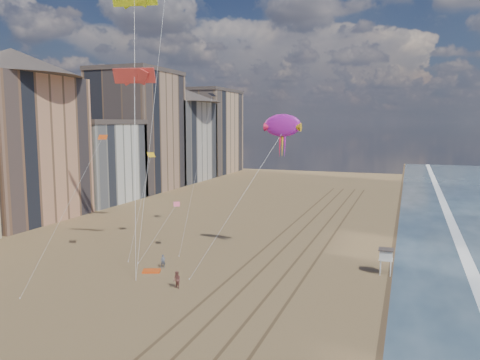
{
  "coord_description": "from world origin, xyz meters",
  "views": [
    {
      "loc": [
        16.1,
        -26.64,
        16.42
      ],
      "look_at": [
        -2.95,
        26.0,
        9.5
      ],
      "focal_mm": 35.0,
      "sensor_mm": 36.0,
      "label": 1
    }
  ],
  "objects_px": {
    "lifeguard_stand": "(386,255)",
    "grounded_kite": "(152,271)",
    "show_kite": "(282,126)",
    "kite_flyer_b": "(177,280)",
    "kite_flyer_a": "(163,261)"
  },
  "relations": [
    {
      "from": "grounded_kite",
      "to": "show_kite",
      "type": "xyz_separation_m",
      "value": [
        12.27,
        9.33,
        15.91
      ]
    },
    {
      "from": "lifeguard_stand",
      "to": "kite_flyer_b",
      "type": "bearing_deg",
      "value": -149.13
    },
    {
      "from": "kite_flyer_b",
      "to": "show_kite",
      "type": "bearing_deg",
      "value": 85.05
    },
    {
      "from": "kite_flyer_a",
      "to": "kite_flyer_b",
      "type": "xyz_separation_m",
      "value": [
        4.63,
        -5.49,
        0.14
      ]
    },
    {
      "from": "show_kite",
      "to": "kite_flyer_b",
      "type": "bearing_deg",
      "value": -119.03
    },
    {
      "from": "grounded_kite",
      "to": "kite_flyer_b",
      "type": "relative_size",
      "value": 1.08
    },
    {
      "from": "kite_flyer_b",
      "to": "kite_flyer_a",
      "type": "bearing_deg",
      "value": 154.21
    },
    {
      "from": "lifeguard_stand",
      "to": "grounded_kite",
      "type": "height_order",
      "value": "lifeguard_stand"
    },
    {
      "from": "grounded_kite",
      "to": "kite_flyer_b",
      "type": "height_order",
      "value": "kite_flyer_b"
    },
    {
      "from": "lifeguard_stand",
      "to": "kite_flyer_a",
      "type": "bearing_deg",
      "value": -165.85
    },
    {
      "from": "lifeguard_stand",
      "to": "kite_flyer_b",
      "type": "xyz_separation_m",
      "value": [
        -19.27,
        -11.52,
        -1.31
      ]
    },
    {
      "from": "lifeguard_stand",
      "to": "grounded_kite",
      "type": "xyz_separation_m",
      "value": [
        -24.34,
        -7.86,
        -2.09
      ]
    },
    {
      "from": "kite_flyer_a",
      "to": "kite_flyer_b",
      "type": "distance_m",
      "value": 7.19
    },
    {
      "from": "kite_flyer_a",
      "to": "kite_flyer_b",
      "type": "height_order",
      "value": "kite_flyer_b"
    },
    {
      "from": "show_kite",
      "to": "kite_flyer_a",
      "type": "relative_size",
      "value": 13.23
    }
  ]
}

